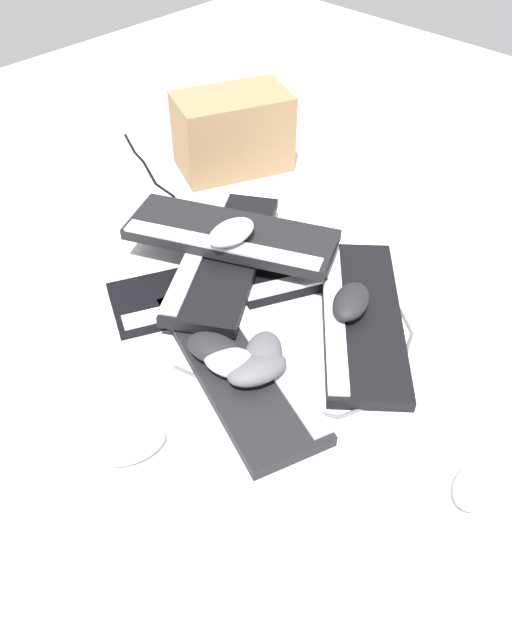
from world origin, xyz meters
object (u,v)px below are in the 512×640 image
keyboard_0 (220,287)px  mouse_2 (215,349)px  keyboard_2 (360,317)px  cardboard_box (233,132)px  mouse_1 (479,484)px  mouse_7 (257,369)px  mouse_4 (351,301)px  keyboard_3 (223,256)px  mouse_6 (263,354)px  mouse_3 (132,445)px  keyboard_1 (239,365)px  mouse_5 (234,363)px  mouse_0 (232,232)px  keyboard_4 (230,235)px

keyboard_0 → mouse_2: bearing=134.1°
keyboard_2 → mouse_2: mouse_2 is taller
keyboard_0 → cardboard_box: cardboard_box is taller
mouse_1 → mouse_7: size_ratio=1.00×
keyboard_0 → cardboard_box: (0.34, -0.37, 0.08)m
cardboard_box → mouse_4: bearing=156.3°
keyboard_3 → mouse_6: (-0.26, 0.15, 0.01)m
mouse_3 → mouse_6: 0.27m
keyboard_1 → mouse_4: 0.25m
keyboard_0 → mouse_4: mouse_4 is taller
mouse_5 → mouse_1: bearing=-10.7°
mouse_0 → mouse_6: 0.29m
mouse_4 → keyboard_0: bearing=-85.8°
keyboard_1 → mouse_4: mouse_4 is taller
keyboard_0 → mouse_6: 0.24m
mouse_1 → mouse_4: 0.41m
keyboard_1 → keyboard_0: bearing=-34.6°
keyboard_3 → mouse_7: mouse_7 is taller
keyboard_3 → mouse_7: bearing=146.6°
keyboard_0 → keyboard_4: (0.05, -0.08, 0.06)m
keyboard_2 → mouse_0: mouse_0 is taller
keyboard_1 → keyboard_4: keyboard_4 is taller
keyboard_1 → mouse_0: size_ratio=4.23×
mouse_1 → keyboard_4: bearing=-103.2°
mouse_3 → keyboard_2: bearing=-171.2°
mouse_0 → cardboard_box: bearing=-134.9°
cardboard_box → keyboard_1: bearing=136.3°
keyboard_4 → cardboard_box: 0.41m
mouse_1 → cardboard_box: (0.96, -0.42, 0.08)m
mouse_0 → keyboard_2: bearing=103.7°
keyboard_1 → cardboard_box: 0.72m
mouse_7 → cardboard_box: cardboard_box is taller
mouse_0 → mouse_3: bearing=25.6°
keyboard_2 → mouse_7: (0.03, 0.26, 0.04)m
keyboard_2 → mouse_0: 0.31m
mouse_4 → cardboard_box: size_ratio=0.39×
cardboard_box → mouse_3: bearing=125.2°
keyboard_3 → keyboard_4: bearing=-72.8°
keyboard_0 → mouse_4: size_ratio=4.19×
mouse_1 → mouse_3: bearing=-55.7°
keyboard_0 → mouse_2: (-0.15, 0.15, 0.04)m
mouse_2 → mouse_4: bearing=-123.8°
keyboard_2 → mouse_6: (0.04, 0.23, 0.04)m
keyboard_1 → mouse_4: (-0.06, -0.24, 0.04)m
mouse_0 → mouse_2: mouse_0 is taller
keyboard_4 → mouse_6: 0.33m
mouse_3 → mouse_2: bearing=-152.6°
mouse_2 → mouse_3: (-0.04, 0.22, -0.03)m
mouse_4 → mouse_1: bearing=44.6°
keyboard_2 → keyboard_3: 0.31m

